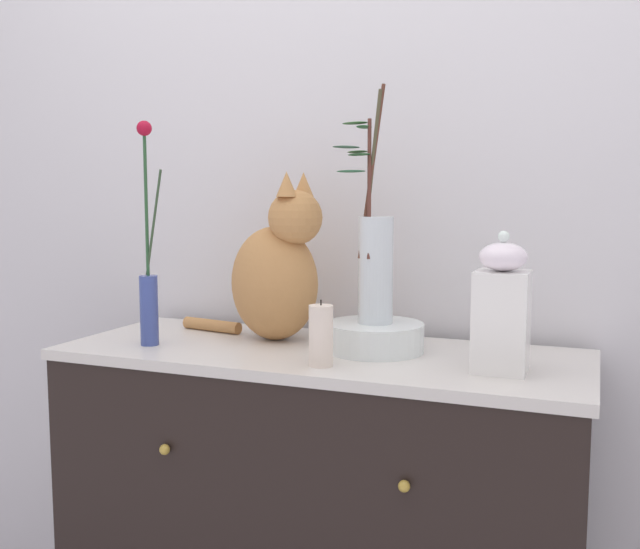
# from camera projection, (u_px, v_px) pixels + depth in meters

# --- Properties ---
(wall_back) EXTENTS (4.40, 0.08, 2.60)m
(wall_back) POSITION_uv_depth(u_px,v_px,m) (363.00, 182.00, 1.94)
(wall_back) COLOR silver
(wall_back) RESTS_ON ground_plane
(sideboard) EXTENTS (1.24, 0.50, 0.90)m
(sideboard) POSITION_uv_depth(u_px,v_px,m) (320.00, 530.00, 1.74)
(sideboard) COLOR black
(sideboard) RESTS_ON ground_plane
(cat_sitting) EXTENTS (0.43, 0.22, 0.42)m
(cat_sitting) POSITION_uv_depth(u_px,v_px,m) (277.00, 272.00, 1.79)
(cat_sitting) COLOR #BA8149
(cat_sitting) RESTS_ON sideboard
(vase_slim_green) EXTENTS (0.07, 0.04, 0.54)m
(vase_slim_green) POSITION_uv_depth(u_px,v_px,m) (148.00, 283.00, 1.73)
(vase_slim_green) COLOR #394992
(vase_slim_green) RESTS_ON sideboard
(bowl_porcelain) EXTENTS (0.23, 0.23, 0.07)m
(bowl_porcelain) POSITION_uv_depth(u_px,v_px,m) (375.00, 337.00, 1.67)
(bowl_porcelain) COLOR white
(bowl_porcelain) RESTS_ON sideboard
(vase_glass_clear) EXTENTS (0.15, 0.15, 0.55)m
(vase_glass_clear) POSITION_uv_depth(u_px,v_px,m) (374.00, 259.00, 1.65)
(vase_glass_clear) COLOR silver
(vase_glass_clear) RESTS_ON bowl_porcelain
(jar_lidded_porcelain) EXTENTS (0.11, 0.11, 0.29)m
(jar_lidded_porcelain) POSITION_uv_depth(u_px,v_px,m) (502.00, 309.00, 1.47)
(jar_lidded_porcelain) COLOR white
(jar_lidded_porcelain) RESTS_ON sideboard
(candle_pillar) EXTENTS (0.05, 0.05, 0.14)m
(candle_pillar) POSITION_uv_depth(u_px,v_px,m) (321.00, 336.00, 1.52)
(candle_pillar) COLOR beige
(candle_pillar) RESTS_ON sideboard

